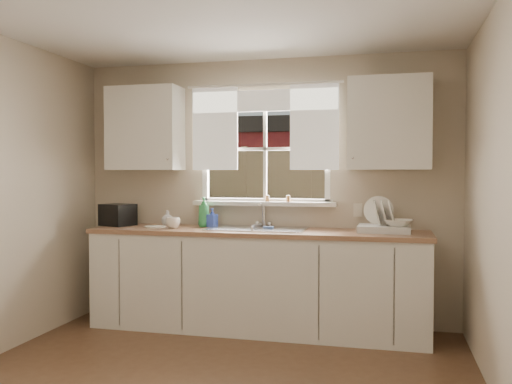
% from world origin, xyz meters
% --- Properties ---
extents(room_walls, '(3.62, 4.02, 2.50)m').
position_xyz_m(room_walls, '(0.00, -0.07, 1.24)').
color(room_walls, beige).
rests_on(room_walls, ground).
extents(window, '(1.38, 0.16, 1.06)m').
position_xyz_m(window, '(0.00, 2.00, 1.49)').
color(window, white).
rests_on(window, room_walls).
extents(curtains, '(1.50, 0.03, 0.81)m').
position_xyz_m(curtains, '(0.00, 1.95, 1.93)').
color(curtains, white).
rests_on(curtains, room_walls).
extents(base_cabinets, '(3.00, 0.62, 0.87)m').
position_xyz_m(base_cabinets, '(0.00, 1.68, 0.43)').
color(base_cabinets, white).
rests_on(base_cabinets, ground).
extents(countertop, '(3.04, 0.65, 0.04)m').
position_xyz_m(countertop, '(0.00, 1.68, 0.89)').
color(countertop, '#95684A').
rests_on(countertop, base_cabinets).
extents(upper_cabinet_left, '(0.70, 0.33, 0.80)m').
position_xyz_m(upper_cabinet_left, '(-1.15, 1.82, 1.85)').
color(upper_cabinet_left, white).
rests_on(upper_cabinet_left, room_walls).
extents(upper_cabinet_right, '(0.70, 0.33, 0.80)m').
position_xyz_m(upper_cabinet_right, '(1.15, 1.82, 1.85)').
color(upper_cabinet_right, white).
rests_on(upper_cabinet_right, room_walls).
extents(wall_outlet, '(0.08, 0.01, 0.12)m').
position_xyz_m(wall_outlet, '(0.88, 1.99, 1.08)').
color(wall_outlet, beige).
rests_on(wall_outlet, room_walls).
extents(sill_jars, '(0.24, 0.04, 0.06)m').
position_xyz_m(sill_jars, '(0.14, 1.94, 1.18)').
color(sill_jars, brown).
rests_on(sill_jars, window).
extents(backyard, '(20.00, 10.00, 6.13)m').
position_xyz_m(backyard, '(0.58, 8.42, 3.46)').
color(backyard, '#335421').
rests_on(backyard, ground).
extents(sink, '(0.88, 0.52, 0.40)m').
position_xyz_m(sink, '(0.00, 1.71, 0.84)').
color(sink, '#B7B7BC').
rests_on(sink, countertop).
extents(dish_rack, '(0.45, 0.34, 0.31)m').
position_xyz_m(dish_rack, '(1.11, 1.74, 0.98)').
color(dish_rack, silver).
rests_on(dish_rack, countertop).
extents(bowl, '(0.29, 0.29, 0.06)m').
position_xyz_m(bowl, '(1.24, 1.69, 1.00)').
color(bowl, white).
rests_on(bowl, dish_rack).
extents(soap_bottle_a, '(0.11, 0.11, 0.28)m').
position_xyz_m(soap_bottle_a, '(-0.55, 1.81, 1.05)').
color(soap_bottle_a, '#2F914B').
rests_on(soap_bottle_a, countertop).
extents(soap_bottle_b, '(0.10, 0.10, 0.18)m').
position_xyz_m(soap_bottle_b, '(-0.46, 1.80, 1.00)').
color(soap_bottle_b, blue).
rests_on(soap_bottle_b, countertop).
extents(soap_bottle_c, '(0.12, 0.12, 0.15)m').
position_xyz_m(soap_bottle_c, '(-0.93, 1.84, 0.98)').
color(soap_bottle_c, '#EFE2C5').
rests_on(soap_bottle_c, countertop).
extents(saucer, '(0.20, 0.20, 0.01)m').
position_xyz_m(saucer, '(-0.98, 1.66, 0.92)').
color(saucer, white).
rests_on(saucer, countertop).
extents(cup, '(0.13, 0.13, 0.10)m').
position_xyz_m(cup, '(-0.77, 1.59, 0.96)').
color(cup, white).
rests_on(cup, countertop).
extents(black_appliance, '(0.35, 0.33, 0.21)m').
position_xyz_m(black_appliance, '(-1.40, 1.73, 1.01)').
color(black_appliance, black).
rests_on(black_appliance, countertop).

